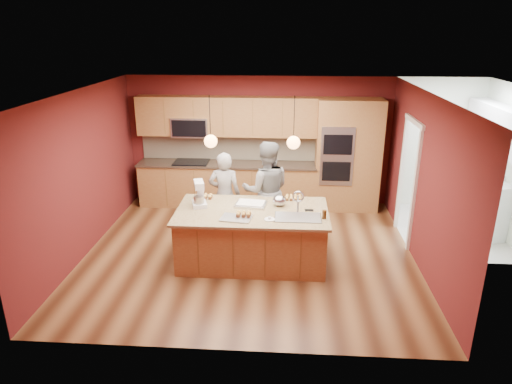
# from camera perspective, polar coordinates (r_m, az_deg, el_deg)

# --- Properties ---
(floor) EXTENTS (5.50, 5.50, 0.00)m
(floor) POSITION_cam_1_polar(r_m,az_deg,el_deg) (7.85, -0.85, -7.60)
(floor) COLOR #422312
(floor) RESTS_ON ground
(ceiling) EXTENTS (5.50, 5.50, 0.00)m
(ceiling) POSITION_cam_1_polar(r_m,az_deg,el_deg) (7.02, -0.97, 12.33)
(ceiling) COLOR silver
(ceiling) RESTS_ON ground
(wall_back) EXTENTS (5.50, 0.00, 5.50)m
(wall_back) POSITION_cam_1_polar(r_m,az_deg,el_deg) (9.72, 0.33, 6.40)
(wall_back) COLOR #561717
(wall_back) RESTS_ON ground
(wall_front) EXTENTS (5.50, 0.00, 5.50)m
(wall_front) POSITION_cam_1_polar(r_m,az_deg,el_deg) (5.02, -3.30, -7.13)
(wall_front) COLOR #561717
(wall_front) RESTS_ON ground
(wall_left) EXTENTS (0.00, 5.00, 5.00)m
(wall_left) POSITION_cam_1_polar(r_m,az_deg,el_deg) (8.03, -20.88, 2.10)
(wall_left) COLOR #561717
(wall_left) RESTS_ON ground
(wall_right) EXTENTS (0.00, 5.00, 5.00)m
(wall_right) POSITION_cam_1_polar(r_m,az_deg,el_deg) (7.61, 20.20, 1.25)
(wall_right) COLOR #561717
(wall_right) RESTS_ON ground
(cabinet_run) EXTENTS (3.74, 0.64, 2.30)m
(cabinet_run) POSITION_cam_1_polar(r_m,az_deg,el_deg) (9.64, -3.82, 3.99)
(cabinet_run) COLOR brown
(cabinet_run) RESTS_ON floor
(oven_column) EXTENTS (1.30, 0.62, 2.30)m
(oven_column) POSITION_cam_1_polar(r_m,az_deg,el_deg) (9.54, 11.37, 4.51)
(oven_column) COLOR brown
(oven_column) RESTS_ON floor
(doorway_trim) EXTENTS (0.08, 1.11, 2.20)m
(doorway_trim) POSITION_cam_1_polar(r_m,az_deg,el_deg) (8.43, 18.42, 1.07)
(doorway_trim) COLOR silver
(doorway_trim) RESTS_ON wall_right
(laundry_room) EXTENTS (2.60, 2.70, 2.70)m
(laundry_room) POSITION_cam_1_polar(r_m,az_deg,el_deg) (9.12, 28.41, 6.94)
(laundry_room) COLOR beige
(laundry_room) RESTS_ON ground
(pendant_left) EXTENTS (0.20, 0.20, 0.80)m
(pendant_left) POSITION_cam_1_polar(r_m,az_deg,el_deg) (6.98, -5.69, 6.37)
(pendant_left) COLOR black
(pendant_left) RESTS_ON ceiling
(pendant_right) EXTENTS (0.20, 0.20, 0.80)m
(pendant_right) POSITION_cam_1_polar(r_m,az_deg,el_deg) (6.88, 4.71, 6.21)
(pendant_right) COLOR black
(pendant_right) RESTS_ON ceiling
(island) EXTENTS (2.41, 1.35, 1.27)m
(island) POSITION_cam_1_polar(r_m,az_deg,el_deg) (7.42, -0.37, -5.41)
(island) COLOR brown
(island) RESTS_ON floor
(person_left) EXTENTS (0.58, 0.38, 1.58)m
(person_left) POSITION_cam_1_polar(r_m,az_deg,el_deg) (8.20, -3.94, -0.38)
(person_left) COLOR black
(person_left) RESTS_ON floor
(person_right) EXTENTS (0.94, 0.77, 1.79)m
(person_right) POSITION_cam_1_polar(r_m,az_deg,el_deg) (8.10, 1.29, 0.18)
(person_right) COLOR gray
(person_right) RESTS_ON floor
(stand_mixer) EXTENTS (0.29, 0.35, 0.42)m
(stand_mixer) POSITION_cam_1_polar(r_m,az_deg,el_deg) (7.42, -7.10, -0.41)
(stand_mixer) COLOR white
(stand_mixer) RESTS_ON island
(sheet_cake) EXTENTS (0.54, 0.42, 0.05)m
(sheet_cake) POSITION_cam_1_polar(r_m,az_deg,el_deg) (7.45, -0.64, -1.48)
(sheet_cake) COLOR silver
(sheet_cake) RESTS_ON island
(cooling_rack) EXTENTS (0.50, 0.39, 0.02)m
(cooling_rack) POSITION_cam_1_polar(r_m,az_deg,el_deg) (6.94, -2.50, -3.27)
(cooling_rack) COLOR #A5A8AB
(cooling_rack) RESTS_ON island
(mixing_bowl) EXTENTS (0.22, 0.22, 0.19)m
(mixing_bowl) POSITION_cam_1_polar(r_m,az_deg,el_deg) (7.41, 2.94, -1.07)
(mixing_bowl) COLOR #ACADB3
(mixing_bowl) RESTS_ON island
(plate) EXTENTS (0.16, 0.16, 0.01)m
(plate) POSITION_cam_1_polar(r_m,az_deg,el_deg) (6.90, 1.71, -3.44)
(plate) COLOR silver
(plate) RESTS_ON island
(tumbler) EXTENTS (0.07, 0.07, 0.13)m
(tumbler) POSITION_cam_1_polar(r_m,az_deg,el_deg) (7.00, 8.52, -2.79)
(tumbler) COLOR #3A200B
(tumbler) RESTS_ON island
(phone) EXTENTS (0.14, 0.08, 0.01)m
(phone) POSITION_cam_1_polar(r_m,az_deg,el_deg) (7.29, 6.66, -2.26)
(phone) COLOR black
(phone) RESTS_ON island
(cupcakes_left) EXTENTS (0.17, 0.17, 0.07)m
(cupcakes_left) POSITION_cam_1_polar(r_m,az_deg,el_deg) (7.77, -6.05, -0.55)
(cupcakes_left) COLOR gold
(cupcakes_left) RESTS_ON island
(cupcakes_rack) EXTENTS (0.24, 0.16, 0.07)m
(cupcakes_rack) POSITION_cam_1_polar(r_m,az_deg,el_deg) (6.97, -1.58, -2.76)
(cupcakes_rack) COLOR gold
(cupcakes_rack) RESTS_ON island
(cupcakes_right) EXTENTS (0.29, 0.21, 0.06)m
(cupcakes_right) POSITION_cam_1_polar(r_m,az_deg,el_deg) (7.72, 4.70, -0.69)
(cupcakes_right) COLOR gold
(cupcakes_right) RESTS_ON island
(washer) EXTENTS (0.82, 0.83, 1.03)m
(washer) POSITION_cam_1_polar(r_m,az_deg,el_deg) (9.21, 26.77, -2.07)
(washer) COLOR white
(washer) RESTS_ON floor
(dryer) EXTENTS (0.71, 0.73, 1.10)m
(dryer) POSITION_cam_1_polar(r_m,az_deg,el_deg) (9.67, 25.69, -0.68)
(dryer) COLOR white
(dryer) RESTS_ON floor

